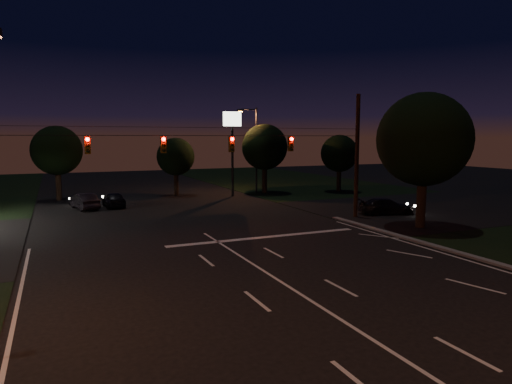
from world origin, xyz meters
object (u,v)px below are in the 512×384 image
utility_pole_right (355,217)px  car_oncoming_b (84,201)px  tree_right_near (422,141)px  car_cross (386,207)px  car_oncoming_a (114,200)px

utility_pole_right → car_oncoming_b: size_ratio=2.26×
car_oncoming_b → tree_right_near: bearing=125.5°
car_oncoming_b → car_cross: size_ratio=0.93×
car_oncoming_b → car_cross: 24.36m
tree_right_near → car_oncoming_b: tree_right_near is taller
car_oncoming_b → car_cross: car_oncoming_b is taller
car_oncoming_a → car_oncoming_b: 2.37m
utility_pole_right → car_cross: size_ratio=2.11×
utility_pole_right → car_oncoming_a: size_ratio=2.40×
tree_right_near → car_oncoming_b: (-19.67, 17.14, -5.02)m
car_oncoming_a → car_oncoming_b: (-2.36, -0.14, 0.02)m
tree_right_near → car_oncoming_a: tree_right_near is taller
tree_right_near → car_cross: 7.14m
utility_pole_right → car_oncoming_a: 20.11m
tree_right_near → car_cross: bearing=74.3°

